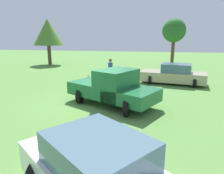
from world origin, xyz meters
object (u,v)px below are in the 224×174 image
object	(u,v)px
person_bystander	(110,69)
pickup_truck	(114,87)
tree_back_right	(48,32)
traffic_cone	(88,78)
sedan_near	(173,75)
tree_far_center	(174,31)

from	to	relation	value
person_bystander	pickup_truck	bearing A→B (deg)	77.00
tree_back_right	traffic_cone	xyz separation A→B (m)	(-8.77, -7.91, -3.62)
sedan_near	tree_back_right	bearing A→B (deg)	-20.06
sedan_near	traffic_cone	world-z (taller)	sedan_near
tree_back_right	person_bystander	bearing A→B (deg)	-132.63
person_bystander	tree_back_right	xyz separation A→B (m)	(8.87, 9.64, 2.86)
pickup_truck	sedan_near	size ratio (longest dim) A/B	1.03
pickup_truck	traffic_cone	world-z (taller)	pickup_truck
person_bystander	traffic_cone	distance (m)	1.89
pickup_truck	sedan_near	xyz separation A→B (m)	(5.65, -3.28, -0.25)
sedan_near	tree_back_right	xyz separation A→B (m)	(8.03, 14.14, 3.23)
tree_back_right	traffic_cone	size ratio (longest dim) A/B	9.95
traffic_cone	tree_far_center	bearing A→B (deg)	-30.72
pickup_truck	traffic_cone	distance (m)	5.76
pickup_truck	person_bystander	xyz separation A→B (m)	(4.81, 1.22, 0.12)
person_bystander	tree_back_right	world-z (taller)	tree_back_right
tree_back_right	traffic_cone	world-z (taller)	tree_back_right
person_bystander	tree_far_center	distance (m)	13.25
tree_back_right	pickup_truck	bearing A→B (deg)	-141.55
person_bystander	tree_far_center	xyz separation A→B (m)	(11.81, -5.22, 3.00)
pickup_truck	traffic_cone	bearing A→B (deg)	-32.11
person_bystander	tree_back_right	bearing A→B (deg)	-69.89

